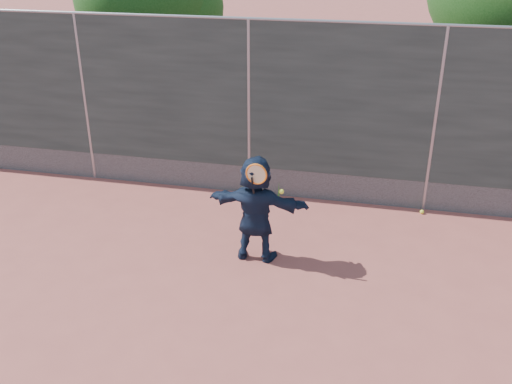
# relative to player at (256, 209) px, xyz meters

# --- Properties ---
(ground) EXTENTS (80.00, 80.00, 0.00)m
(ground) POSITION_rel_player_xyz_m (-0.60, -1.39, -0.77)
(ground) COLOR #9E4C42
(ground) RESTS_ON ground
(player) EXTENTS (1.45, 0.52, 1.54)m
(player) POSITION_rel_player_xyz_m (0.00, 0.00, 0.00)
(player) COLOR #131F36
(player) RESTS_ON ground
(ball_ground) EXTENTS (0.07, 0.07, 0.07)m
(ball_ground) POSITION_rel_player_xyz_m (2.38, 1.92, -0.74)
(ball_ground) COLOR #E2EE35
(ball_ground) RESTS_ON ground
(fence) EXTENTS (20.00, 0.06, 3.03)m
(fence) POSITION_rel_player_xyz_m (-0.60, 2.11, 0.81)
(fence) COLOR #38423D
(fence) RESTS_ON ground
(swing_action) EXTENTS (0.51, 0.14, 0.51)m
(swing_action) POSITION_rel_player_xyz_m (0.08, -0.19, 0.57)
(swing_action) COLOR orange
(swing_action) RESTS_ON ground
(weed_clump) EXTENTS (0.68, 0.07, 0.30)m
(weed_clump) POSITION_rel_player_xyz_m (-0.30, 1.99, -0.64)
(weed_clump) COLOR #387226
(weed_clump) RESTS_ON ground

